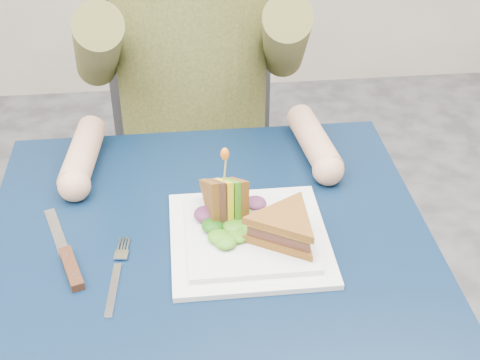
{
  "coord_description": "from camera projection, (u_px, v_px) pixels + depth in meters",
  "views": [
    {
      "loc": [
        -0.04,
        -0.83,
        1.45
      ],
      "look_at": [
        0.06,
        0.06,
        0.82
      ],
      "focal_mm": 50.0,
      "sensor_mm": 36.0,
      "label": 1
    }
  ],
  "objects": [
    {
      "name": "lettuce_spill",
      "position": [
        252.0,
        223.0,
        1.1
      ],
      "size": [
        0.15,
        0.13,
        0.02
      ],
      "primitive_type": null,
      "color": "#337A14",
      "rests_on": "plate"
    },
    {
      "name": "toothpick_frill",
      "position": [
        225.0,
        154.0,
        1.06
      ],
      "size": [
        0.01,
        0.01,
        0.02
      ],
      "primitive_type": "ellipsoid",
      "color": "orange",
      "rests_on": "sandwich_upright"
    },
    {
      "name": "table",
      "position": [
        211.0,
        283.0,
        1.14
      ],
      "size": [
        0.75,
        0.75,
        0.73
      ],
      "color": "black",
      "rests_on": "ground"
    },
    {
      "name": "toothpick",
      "position": [
        225.0,
        169.0,
        1.08
      ],
      "size": [
        0.01,
        0.01,
        0.06
      ],
      "primitive_type": "cylinder",
      "rotation": [
        0.14,
        0.07,
        0.0
      ],
      "color": "tan",
      "rests_on": "sandwich_upright"
    },
    {
      "name": "plate",
      "position": [
        249.0,
        237.0,
        1.11
      ],
      "size": [
        0.26,
        0.26,
        0.02
      ],
      "color": "white",
      "rests_on": "table"
    },
    {
      "name": "sandwich_flat",
      "position": [
        285.0,
        227.0,
        1.07
      ],
      "size": [
        0.19,
        0.19,
        0.05
      ],
      "color": "brown",
      "rests_on": "plate"
    },
    {
      "name": "knife",
      "position": [
        68.0,
        261.0,
        1.06
      ],
      "size": [
        0.09,
        0.22,
        0.02
      ],
      "color": "silver",
      "rests_on": "table"
    },
    {
      "name": "fork",
      "position": [
        116.0,
        277.0,
        1.04
      ],
      "size": [
        0.03,
        0.18,
        0.01
      ],
      "color": "silver",
      "rests_on": "table"
    },
    {
      "name": "onion_ring",
      "position": [
        258.0,
        222.0,
        1.1
      ],
      "size": [
        0.04,
        0.04,
        0.02
      ],
      "primitive_type": "torus",
      "rotation": [
        0.44,
        0.0,
        0.0
      ],
      "color": "#9E4C7A",
      "rests_on": "plate"
    },
    {
      "name": "chair",
      "position": [
        194.0,
        139.0,
        1.74
      ],
      "size": [
        0.42,
        0.4,
        0.93
      ],
      "color": "#47474C",
      "rests_on": "ground"
    },
    {
      "name": "sandwich_upright",
      "position": [
        226.0,
        200.0,
        1.11
      ],
      "size": [
        0.08,
        0.13,
        0.13
      ],
      "color": "brown",
      "rests_on": "plate"
    },
    {
      "name": "diner",
      "position": [
        190.0,
        18.0,
        1.43
      ],
      "size": [
        0.54,
        0.59,
        0.74
      ],
      "color": "brown",
      "rests_on": "chair"
    }
  ]
}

